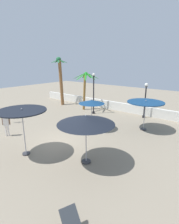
{
  "coord_description": "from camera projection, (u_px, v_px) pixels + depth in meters",
  "views": [
    {
      "loc": [
        8.43,
        -7.16,
        5.28
      ],
      "look_at": [
        0.0,
        3.41,
        1.4
      ],
      "focal_mm": 28.4,
      "sensor_mm": 36.0,
      "label": 1
    }
  ],
  "objects": [
    {
      "name": "ground_plane",
      "position": [
        58.0,
        143.0,
        11.89
      ],
      "size": [
        56.0,
        56.0,
        0.0
      ],
      "primitive_type": "plane",
      "color": "gray"
    },
    {
      "name": "boundary_wall",
      "position": [
        126.0,
        108.0,
        19.09
      ],
      "size": [
        25.2,
        0.3,
        0.91
      ],
      "primitive_type": "cube",
      "color": "silver",
      "rests_on": "ground_plane"
    },
    {
      "name": "patio_umbrella_0",
      "position": [
        92.0,
        102.0,
        13.62
      ],
      "size": [
        2.02,
        2.02,
        2.48
      ],
      "color": "#333338",
      "rests_on": "ground_plane"
    },
    {
      "name": "patio_umbrella_1",
      "position": [
        22.0,
        113.0,
        9.76
      ],
      "size": [
        2.71,
        2.71,
        2.81
      ],
      "color": "#333338",
      "rests_on": "ground_plane"
    },
    {
      "name": "patio_umbrella_2",
      "position": [
        86.0,
        120.0,
        8.97
      ],
      "size": [
        2.98,
        2.98,
        2.7
      ],
      "color": "#333338",
      "rests_on": "ground_plane"
    },
    {
      "name": "patio_umbrella_3",
      "position": [
        146.0,
        103.0,
        13.61
      ],
      "size": [
        2.81,
        2.81,
        2.43
      ],
      "color": "#333338",
      "rests_on": "ground_plane"
    },
    {
      "name": "palm_tree_0",
      "position": [
        85.0,
        85.0,
        19.27
      ],
      "size": [
        2.83,
        2.86,
        4.19
      ],
      "color": "brown",
      "rests_on": "ground_plane"
    },
    {
      "name": "palm_tree_1",
      "position": [
        60.0,
        76.0,
        21.54
      ],
      "size": [
        2.06,
        2.07,
        5.79
      ],
      "color": "brown",
      "rests_on": "ground_plane"
    },
    {
      "name": "lamp_post_0",
      "position": [
        145.0,
        98.0,
        16.73
      ],
      "size": [
        0.33,
        0.33,
        3.35
      ],
      "color": "black",
      "rests_on": "ground_plane"
    },
    {
      "name": "lamp_post_1",
      "position": [
        94.0,
        93.0,
        18.01
      ],
      "size": [
        0.29,
        0.29,
        4.15
      ],
      "color": "black",
      "rests_on": "ground_plane"
    },
    {
      "name": "guest_0",
      "position": [
        6.0,
        123.0,
        12.76
      ],
      "size": [
        0.42,
        0.43,
        1.62
      ],
      "color": "silver",
      "rests_on": "ground_plane"
    }
  ]
}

